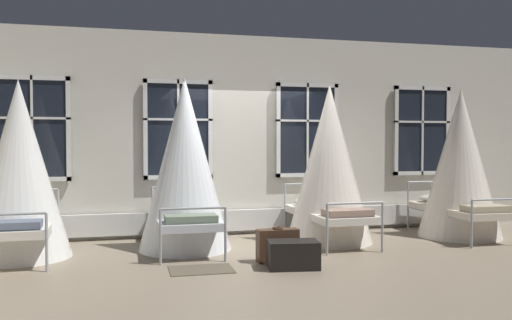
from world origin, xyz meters
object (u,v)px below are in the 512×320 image
(suitcase_dark, at_px, (278,245))
(travel_trunk, at_px, (293,255))
(cot_first, at_px, (19,172))
(cot_third, at_px, (329,166))
(cot_second, at_px, (185,166))
(cot_fourth, at_px, (460,165))

(suitcase_dark, xyz_separation_m, travel_trunk, (0.08, -0.42, -0.05))
(cot_first, height_order, suitcase_dark, cot_first)
(cot_third, relative_size, travel_trunk, 3.95)
(cot_second, bearing_deg, cot_third, -88.52)
(cot_third, bearing_deg, cot_first, 90.38)
(cot_fourth, distance_m, travel_trunk, 3.94)
(cot_third, distance_m, cot_fourth, 2.34)
(cot_fourth, distance_m, suitcase_dark, 3.86)
(cot_second, relative_size, suitcase_dark, 4.57)
(cot_second, distance_m, suitcase_dark, 1.90)
(cot_third, xyz_separation_m, travel_trunk, (-1.14, -1.61, -1.05))
(cot_first, relative_size, suitcase_dark, 4.41)
(cot_third, bearing_deg, cot_fourth, -92.29)
(cot_third, bearing_deg, cot_second, 90.39)
(suitcase_dark, bearing_deg, cot_fourth, 16.58)
(cot_second, xyz_separation_m, cot_fourth, (4.66, -0.06, -0.03))
(cot_second, xyz_separation_m, suitcase_dark, (1.10, -1.16, -1.02))
(cot_second, bearing_deg, suitcase_dark, -135.86)
(suitcase_dark, height_order, travel_trunk, suitcase_dark)
(cot_first, height_order, cot_third, cot_third)
(cot_second, bearing_deg, travel_trunk, -142.60)
(travel_trunk, bearing_deg, cot_third, 54.70)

